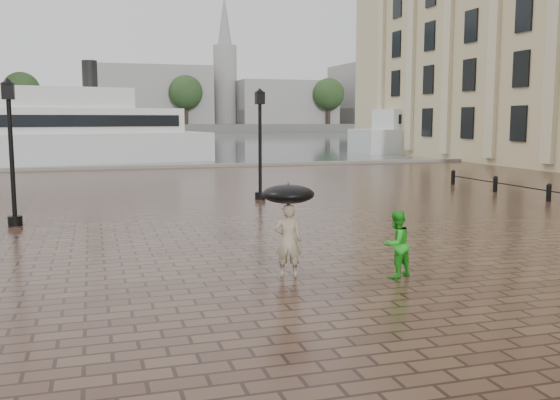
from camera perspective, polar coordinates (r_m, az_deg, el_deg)
name	(u,v)px	position (r m, az deg, el deg)	size (l,w,h in m)	color
ground	(298,296)	(11.85, 1.68, -8.81)	(300.00, 300.00, 0.00)	#3B241B
harbour_water	(116,140)	(102.91, -14.81, 5.35)	(240.00, 240.00, 0.00)	#454F53
quay_edge	(149,168)	(43.07, -11.92, 2.86)	(80.00, 0.60, 0.30)	slate
far_shore	(106,128)	(170.84, -15.65, 6.39)	(300.00, 60.00, 2.00)	#4C4C47
distant_skyline	(292,96)	(169.02, 1.09, 9.52)	(102.50, 22.00, 33.00)	gray
far_trees	(107,92)	(148.96, -15.58, 9.52)	(188.00, 8.00, 13.50)	#2D2119
street_lamps	(55,144)	(26.18, -19.87, 4.83)	(15.44, 12.44, 4.40)	black
adult_pedestrian	(288,240)	(13.12, 0.74, -3.71)	(0.57, 0.37, 1.56)	tan
child_pedestrian	(396,244)	(13.31, 10.58, -3.99)	(0.69, 0.54, 1.41)	green
ferry_near	(53,133)	(49.17, -20.01, 5.81)	(23.95, 10.02, 7.64)	silver
ferry_far	(470,128)	(66.04, 17.00, 6.30)	(24.24, 6.30, 7.91)	silver
umbrella	(288,194)	(12.96, 0.75, 0.54)	(1.10, 1.10, 1.10)	black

